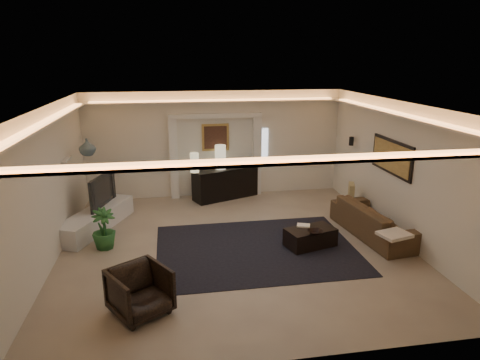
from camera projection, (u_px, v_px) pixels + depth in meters
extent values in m
plane|color=tan|center=(235.00, 246.00, 8.79)|extent=(7.00, 7.00, 0.00)
plane|color=white|center=(235.00, 105.00, 7.98)|extent=(7.00, 7.00, 0.00)
plane|color=silver|center=(215.00, 144.00, 11.70)|extent=(7.00, 0.00, 7.00)
plane|color=silver|center=(280.00, 260.00, 5.07)|extent=(7.00, 0.00, 7.00)
plane|color=silver|center=(48.00, 188.00, 7.83)|extent=(0.00, 7.00, 7.00)
plane|color=silver|center=(399.00, 171.00, 8.94)|extent=(0.00, 7.00, 7.00)
cube|color=silver|center=(235.00, 120.00, 8.05)|extent=(7.00, 7.00, 0.04)
cube|color=white|center=(263.00, 146.00, 11.92)|extent=(0.25, 0.03, 1.00)
cube|color=black|center=(256.00, 249.00, 8.66)|extent=(4.00, 3.00, 0.01)
cube|color=silver|center=(174.00, 159.00, 11.52)|extent=(0.22, 0.20, 2.20)
cube|color=silver|center=(257.00, 156.00, 11.88)|extent=(0.22, 0.20, 2.20)
cube|color=silver|center=(215.00, 116.00, 11.38)|extent=(2.52, 0.20, 0.12)
cube|color=tan|center=(215.00, 137.00, 11.61)|extent=(0.74, 0.04, 0.74)
cube|color=#4C2D1E|center=(216.00, 137.00, 11.59)|extent=(0.62, 0.02, 0.62)
cube|color=black|center=(392.00, 157.00, 9.15)|extent=(0.04, 1.64, 0.74)
cube|color=tan|center=(391.00, 157.00, 9.14)|extent=(0.02, 1.50, 0.62)
cylinder|color=black|center=(351.00, 141.00, 10.94)|extent=(0.12, 0.12, 0.22)
cube|color=silver|center=(67.00, 160.00, 9.10)|extent=(0.10, 0.55, 0.04)
cube|color=black|center=(225.00, 184.00, 11.71)|extent=(1.86, 1.19, 0.89)
cylinder|color=beige|center=(195.00, 163.00, 11.13)|extent=(0.23, 0.23, 0.51)
cylinder|color=beige|center=(220.00, 160.00, 11.46)|extent=(0.33, 0.33, 0.65)
cube|color=silver|center=(96.00, 220.00, 9.62)|extent=(1.50, 2.41, 0.44)
imported|color=black|center=(97.00, 190.00, 9.81)|extent=(1.26, 0.51, 0.73)
cylinder|color=black|center=(94.00, 188.00, 10.50)|extent=(0.17, 0.17, 0.39)
imported|color=#49565C|center=(87.00, 147.00, 9.36)|extent=(0.37, 0.37, 0.38)
imported|color=#265D27|center=(104.00, 229.00, 8.60)|extent=(0.64, 0.64, 0.84)
imported|color=#472C17|center=(375.00, 220.00, 9.26)|extent=(2.44, 1.19, 0.68)
cube|color=white|center=(394.00, 234.00, 8.01)|extent=(0.65, 0.58, 0.06)
cube|color=tan|center=(351.00, 192.00, 10.54)|extent=(0.26, 0.43, 0.41)
cube|color=#2F221E|center=(310.00, 237.00, 8.74)|extent=(1.11, 0.79, 0.37)
imported|color=black|center=(315.00, 231.00, 8.41)|extent=(0.31, 0.31, 0.07)
cube|color=white|center=(303.00, 225.00, 8.81)|extent=(0.31, 0.27, 0.03)
imported|color=black|center=(140.00, 291.00, 6.41)|extent=(1.11, 1.11, 0.74)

